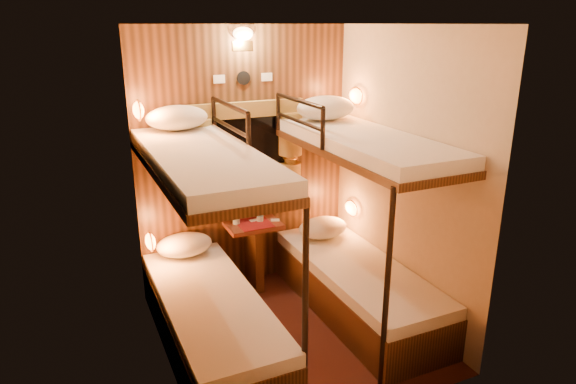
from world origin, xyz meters
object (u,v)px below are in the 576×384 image
bunk_left (210,283)px  bunk_right (358,253)px  table (254,246)px  bottle_right (260,211)px  bottle_left (236,213)px

bunk_left → bunk_right: same height
table → bottle_right: bottle_right is taller
bottle_left → bottle_right: (0.22, -0.03, -0.01)m
bottle_right → table: bearing=-165.6°
bunk_left → bunk_right: 1.30m
bottle_left → bottle_right: bottle_left is taller
bottle_right → bunk_left: bearing=-132.1°
bunk_left → bottle_left: 0.99m
table → bottle_right: 0.34m
table → bunk_right: bearing=-50.3°
bunk_left → bottle_left: size_ratio=7.71×
bunk_right → bottle_left: 1.17m
bunk_left → table: bearing=50.3°
table → bottle_left: (-0.15, 0.05, 0.34)m
bunk_right → bottle_right: size_ratio=8.20×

